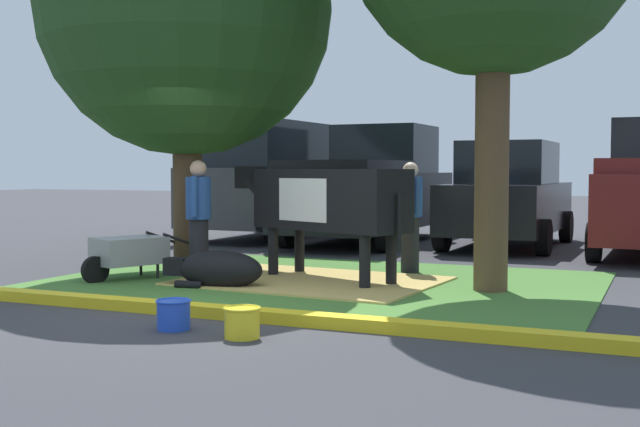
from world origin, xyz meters
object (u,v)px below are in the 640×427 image
(cow_holstein, at_px, (324,200))
(calf_lying, at_px, (218,269))
(person_handler, at_px, (410,214))
(suv_dark_grey, at_px, (269,180))
(wheelbarrow, at_px, (128,252))
(shade_tree_left, at_px, (186,10))
(bucket_yellow, at_px, (242,322))
(person_visitor_near, at_px, (199,216))
(bucket_blue, at_px, (174,314))
(pickup_truck_black, at_px, (371,188))
(sedan_blue, at_px, (508,196))

(cow_holstein, relative_size, calf_lying, 2.26)
(person_handler, xyz_separation_m, suv_dark_grey, (-4.65, 4.59, 0.42))
(wheelbarrow, height_order, suv_dark_grey, suv_dark_grey)
(shade_tree_left, bearing_deg, bucket_yellow, -51.25)
(person_handler, bearing_deg, calf_lying, -127.08)
(person_visitor_near, relative_size, bucket_yellow, 4.78)
(shade_tree_left, bearing_deg, bucket_blue, -58.82)
(person_handler, distance_m, wheelbarrow, 3.96)
(cow_holstein, relative_size, bucket_yellow, 8.90)
(person_visitor_near, bearing_deg, wheelbarrow, -152.47)
(person_visitor_near, height_order, bucket_blue, person_visitor_near)
(shade_tree_left, xyz_separation_m, calf_lying, (1.21, -1.20, -3.52))
(calf_lying, height_order, pickup_truck_black, pickup_truck_black)
(shade_tree_left, height_order, sedan_blue, shade_tree_left)
(suv_dark_grey, xyz_separation_m, sedan_blue, (5.18, 0.02, -0.29))
(shade_tree_left, bearing_deg, sedan_blue, 58.56)
(bucket_yellow, relative_size, sedan_blue, 0.08)
(shade_tree_left, bearing_deg, person_handler, 21.06)
(bucket_blue, relative_size, suv_dark_grey, 0.07)
(suv_dark_grey, bearing_deg, shade_tree_left, -73.90)
(cow_holstein, bearing_deg, bucket_yellow, -77.94)
(bucket_blue, bearing_deg, bucket_yellow, -5.47)
(pickup_truck_black, bearing_deg, cow_holstein, -76.06)
(shade_tree_left, xyz_separation_m, wheelbarrow, (-0.27, -1.05, -3.38))
(shade_tree_left, xyz_separation_m, suv_dark_grey, (-1.66, 5.75, -2.49))
(person_visitor_near, distance_m, bucket_yellow, 3.93)
(person_handler, xyz_separation_m, bucket_yellow, (-0.04, -4.82, -0.71))
(wheelbarrow, height_order, pickup_truck_black, pickup_truck_black)
(person_visitor_near, bearing_deg, pickup_truck_black, 88.24)
(wheelbarrow, relative_size, pickup_truck_black, 0.29)
(person_handler, bearing_deg, wheelbarrow, -145.89)
(cow_holstein, xyz_separation_m, sedan_blue, (1.35, 5.83, -0.10))
(cow_holstein, xyz_separation_m, bucket_yellow, (0.77, -3.60, -0.94))
(calf_lying, xyz_separation_m, person_visitor_near, (-0.64, 0.58, 0.63))
(wheelbarrow, bearing_deg, cow_holstein, 21.97)
(person_handler, bearing_deg, bucket_blue, -99.73)
(cow_holstein, bearing_deg, bucket_blue, -90.00)
(wheelbarrow, distance_m, suv_dark_grey, 7.00)
(calf_lying, distance_m, wheelbarrow, 1.50)
(person_visitor_near, bearing_deg, bucket_yellow, -52.14)
(calf_lying, relative_size, sedan_blue, 0.30)
(shade_tree_left, height_order, cow_holstein, shade_tree_left)
(calf_lying, bearing_deg, person_visitor_near, 137.87)
(calf_lying, relative_size, suv_dark_grey, 0.29)
(pickup_truck_black, xyz_separation_m, sedan_blue, (2.76, 0.15, -0.13))
(sedan_blue, bearing_deg, calf_lying, -108.35)
(cow_holstein, height_order, calf_lying, cow_holstein)
(bucket_yellow, xyz_separation_m, suv_dark_grey, (-4.60, 9.41, 1.12))
(person_handler, distance_m, person_visitor_near, 2.99)
(wheelbarrow, bearing_deg, person_handler, 34.11)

